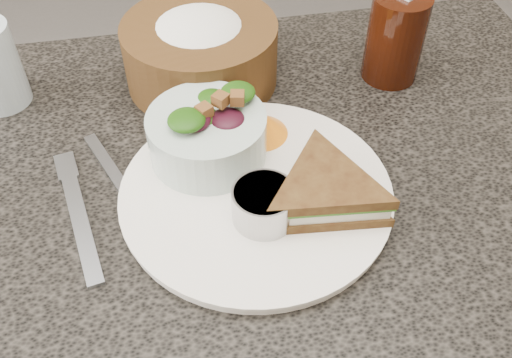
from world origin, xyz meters
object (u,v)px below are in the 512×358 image
object	(u,v)px
dinner_plate	(256,193)
sandwich	(325,192)
salad_bowl	(207,129)
bread_basket	(200,43)
cola_glass	(396,34)
dressing_ramekin	(264,205)
dining_table	(236,344)

from	to	relation	value
dinner_plate	sandwich	distance (m)	0.08
dinner_plate	salad_bowl	world-z (taller)	salad_bowl
sandwich	bread_basket	bearing A→B (deg)	116.00
salad_bowl	cola_glass	size ratio (longest dim) A/B	1.04
salad_bowl	bread_basket	bearing A→B (deg)	85.46
salad_bowl	dressing_ramekin	size ratio (longest dim) A/B	2.02
dressing_ramekin	cola_glass	size ratio (longest dim) A/B	0.51
salad_bowl	bread_basket	distance (m)	0.17
sandwich	cola_glass	xyz separation A→B (m)	(0.16, 0.23, 0.03)
sandwich	salad_bowl	xyz separation A→B (m)	(-0.11, 0.10, 0.02)
dinner_plate	bread_basket	xyz separation A→B (m)	(-0.03, 0.23, 0.05)
sandwich	bread_basket	size ratio (longest dim) A/B	0.75
dining_table	dinner_plate	bearing A→B (deg)	-35.05
dining_table	dressing_ramekin	distance (m)	0.41
dinner_plate	cola_glass	world-z (taller)	cola_glass
salad_bowl	dressing_ramekin	distance (m)	0.12
dining_table	cola_glass	distance (m)	0.54
dressing_ramekin	bread_basket	size ratio (longest dim) A/B	0.33
dining_table	cola_glass	xyz separation A→B (m)	(0.26, 0.17, 0.44)
dinner_plate	bread_basket	distance (m)	0.24
salad_bowl	cola_glass	distance (m)	0.30
dining_table	cola_glass	world-z (taller)	cola_glass
bread_basket	dressing_ramekin	bearing A→B (deg)	-83.40
sandwich	cola_glass	world-z (taller)	cola_glass
sandwich	dressing_ramekin	distance (m)	0.07
dining_table	sandwich	xyz separation A→B (m)	(0.10, -0.06, 0.41)
salad_bowl	cola_glass	bearing A→B (deg)	25.02
dressing_ramekin	bread_basket	distance (m)	0.28
dinner_plate	dining_table	bearing A→B (deg)	144.95
bread_basket	cola_glass	world-z (taller)	cola_glass
sandwich	bread_basket	xyz separation A→B (m)	(-0.10, 0.27, 0.02)
dressing_ramekin	bread_basket	xyz separation A→B (m)	(-0.03, 0.27, 0.03)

